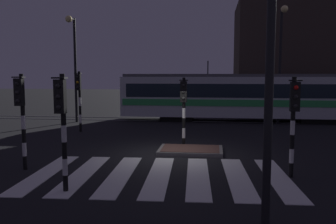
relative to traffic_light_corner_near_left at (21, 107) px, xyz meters
name	(u,v)px	position (x,y,z in m)	size (l,w,h in m)	color
ground_plane	(170,154)	(4.65, 2.96, -2.14)	(120.00, 120.00, 0.00)	black
rail_near	(188,121)	(4.65, 13.05, -2.13)	(80.00, 0.12, 0.03)	#59595E
rail_far	(190,119)	(4.65, 14.49, -2.13)	(80.00, 0.12, 0.03)	#59595E
crosswalk_zebra	(159,175)	(4.65, -0.09, -2.13)	(8.41, 5.08, 0.02)	silver
traffic_island	(191,150)	(5.43, 3.46, -2.05)	(2.62, 1.76, 0.18)	slate
traffic_light_corner_near_left	(21,107)	(0.00, 0.00, 0.00)	(0.36, 0.42, 3.24)	black
traffic_light_median_centre	(184,102)	(5.07, 4.24, -0.11)	(0.36, 0.42, 3.08)	black
traffic_light_corner_near_right	(294,112)	(8.80, 0.23, -0.06)	(0.36, 0.42, 3.15)	black
traffic_light_kerb_mid_left	(62,115)	(2.32, -2.02, 0.00)	(0.36, 0.42, 3.24)	black
traffic_light_corner_far_left	(79,92)	(-1.09, 7.94, 0.10)	(0.36, 0.42, 3.39)	black
street_lamp_trackside_left	(74,56)	(-2.87, 11.70, 2.29)	(0.44, 1.21, 6.95)	black
street_lamp_trackside_right	(281,51)	(10.62, 12.80, 2.56)	(0.44, 1.21, 7.45)	black
tram	(245,96)	(8.47, 13.76, -0.39)	(17.06, 2.58, 4.15)	silver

